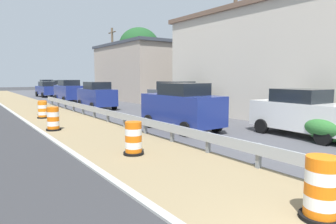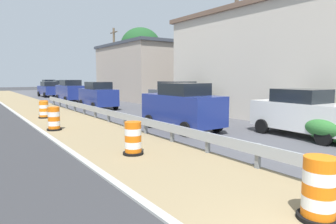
% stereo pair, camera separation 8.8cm
% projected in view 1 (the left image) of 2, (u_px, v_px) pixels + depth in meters
% --- Properties ---
extents(traffic_barrel_nearest, '(0.71, 0.71, 1.14)m').
position_uv_depth(traffic_barrel_nearest, '(321.00, 191.00, 5.28)').
color(traffic_barrel_nearest, orange).
rests_on(traffic_barrel_nearest, ground).
extents(traffic_barrel_close, '(0.67, 0.67, 1.07)m').
position_uv_depth(traffic_barrel_close, '(133.00, 140.00, 9.74)').
color(traffic_barrel_close, orange).
rests_on(traffic_barrel_close, ground).
extents(traffic_barrel_mid, '(0.68, 0.68, 1.11)m').
position_uv_depth(traffic_barrel_mid, '(53.00, 120.00, 14.12)').
color(traffic_barrel_mid, orange).
rests_on(traffic_barrel_mid, ground).
extents(traffic_barrel_far, '(0.67, 0.67, 1.01)m').
position_uv_depth(traffic_barrel_far, '(43.00, 111.00, 18.30)').
color(traffic_barrel_far, orange).
rests_on(traffic_barrel_far, ground).
extents(traffic_barrel_farther, '(0.65, 0.65, 0.96)m').
position_uv_depth(traffic_barrel_farther, '(43.00, 109.00, 19.84)').
color(traffic_barrel_farther, orange).
rests_on(traffic_barrel_farther, ground).
extents(car_lead_near_lane, '(2.02, 4.56, 2.20)m').
position_uv_depth(car_lead_near_lane, '(69.00, 91.00, 30.40)').
color(car_lead_near_lane, navy).
rests_on(car_lead_near_lane, ground).
extents(car_trailing_near_lane, '(2.12, 4.59, 2.00)m').
position_uv_depth(car_trailing_near_lane, '(59.00, 87.00, 45.00)').
color(car_trailing_near_lane, '#4C5156').
rests_on(car_trailing_near_lane, ground).
extents(car_lead_far_lane, '(2.15, 4.36, 2.23)m').
position_uv_depth(car_lead_far_lane, '(182.00, 107.00, 14.22)').
color(car_lead_far_lane, navy).
rests_on(car_lead_far_lane, ground).
extents(car_mid_far_lane, '(2.18, 4.34, 2.02)m').
position_uv_depth(car_mid_far_lane, '(47.00, 86.00, 51.39)').
color(car_mid_far_lane, navy).
rests_on(car_mid_far_lane, ground).
extents(car_trailing_far_lane, '(2.19, 4.43, 1.91)m').
position_uv_depth(car_trailing_far_lane, '(47.00, 89.00, 37.80)').
color(car_trailing_far_lane, navy).
rests_on(car_trailing_far_lane, ground).
extents(car_distant_a, '(2.11, 4.38, 2.01)m').
position_uv_depth(car_distant_a, '(303.00, 113.00, 12.66)').
color(car_distant_a, silver).
rests_on(car_distant_a, ground).
extents(car_distant_b, '(2.04, 4.62, 2.12)m').
position_uv_depth(car_distant_b, '(97.00, 95.00, 23.70)').
color(car_distant_b, navy).
rests_on(car_distant_b, ground).
extents(car_distant_c, '(2.26, 4.39, 2.21)m').
position_uv_depth(car_distant_c, '(177.00, 98.00, 19.75)').
color(car_distant_c, '#4C5156').
rests_on(car_distant_c, ground).
extents(roadside_shop_near, '(9.04, 16.13, 6.77)m').
position_uv_depth(roadside_shop_near, '(299.00, 63.00, 19.05)').
color(roadside_shop_near, beige).
rests_on(roadside_shop_near, ground).
extents(roadside_shop_far, '(6.75, 11.76, 6.14)m').
position_uv_depth(roadside_shop_far, '(141.00, 72.00, 33.84)').
color(roadside_shop_far, '#AD9E8E').
rests_on(roadside_shop_far, ground).
extents(utility_pole_near, '(0.24, 1.80, 7.18)m').
position_uv_depth(utility_pole_near, '(234.00, 57.00, 18.70)').
color(utility_pole_near, brown).
rests_on(utility_pole_near, ground).
extents(utility_pole_mid, '(0.24, 1.80, 8.07)m').
position_uv_depth(utility_pole_mid, '(113.00, 62.00, 34.77)').
color(utility_pole_mid, brown).
rests_on(utility_pole_mid, ground).
extents(bush_roadside, '(2.42, 2.42, 1.24)m').
position_uv_depth(bush_roadside, '(336.00, 126.00, 11.65)').
color(bush_roadside, '#337533').
rests_on(bush_roadside, ground).
extents(tree_roadside, '(4.42, 4.42, 7.89)m').
position_uv_depth(tree_roadside, '(139.00, 46.00, 33.10)').
color(tree_roadside, brown).
rests_on(tree_roadside, ground).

